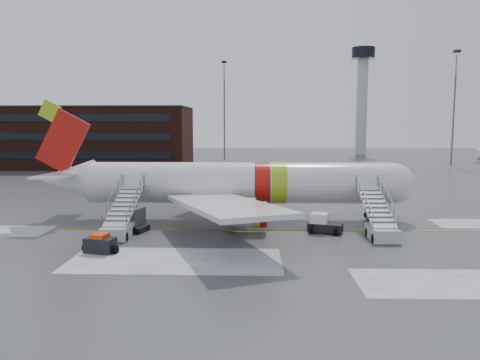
{
  "coord_description": "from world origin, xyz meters",
  "views": [
    {
      "loc": [
        -0.92,
        -39.82,
        9.0
      ],
      "look_at": [
        -2.02,
        1.16,
        4.0
      ],
      "focal_mm": 35.0,
      "sensor_mm": 36.0,
      "label": 1
    }
  ],
  "objects_px": {
    "airstair_aft": "(120,223)",
    "baggage_tractor": "(100,245)",
    "uld_container": "(132,220)",
    "airliner": "(230,184)",
    "airstair_fwd": "(380,224)",
    "pushback_tug": "(323,224)"
  },
  "relations": [
    {
      "from": "airstair_aft",
      "to": "baggage_tractor",
      "type": "distance_m",
      "value": 4.94
    },
    {
      "from": "airstair_aft",
      "to": "uld_container",
      "type": "bearing_deg",
      "value": 73.29
    },
    {
      "from": "airliner",
      "to": "airstair_aft",
      "type": "distance_m",
      "value": 11.0
    },
    {
      "from": "airliner",
      "to": "airstair_fwd",
      "type": "relative_size",
      "value": 4.55
    },
    {
      "from": "airliner",
      "to": "baggage_tractor",
      "type": "bearing_deg",
      "value": -126.8
    },
    {
      "from": "airstair_fwd",
      "to": "baggage_tractor",
      "type": "distance_m",
      "value": 21.26
    },
    {
      "from": "pushback_tug",
      "to": "uld_container",
      "type": "bearing_deg",
      "value": -179.79
    },
    {
      "from": "pushback_tug",
      "to": "airstair_fwd",
      "type": "bearing_deg",
      "value": -21.99
    },
    {
      "from": "airstair_fwd",
      "to": "pushback_tug",
      "type": "relative_size",
      "value": 2.49
    },
    {
      "from": "airliner",
      "to": "pushback_tug",
      "type": "height_order",
      "value": "airliner"
    },
    {
      "from": "airliner",
      "to": "pushback_tug",
      "type": "distance_m",
      "value": 9.68
    },
    {
      "from": "uld_container",
      "to": "airliner",
      "type": "bearing_deg",
      "value": 31.35
    },
    {
      "from": "airstair_fwd",
      "to": "baggage_tractor",
      "type": "height_order",
      "value": "airstair_fwd"
    },
    {
      "from": "uld_container",
      "to": "baggage_tractor",
      "type": "bearing_deg",
      "value": -94.56
    },
    {
      "from": "uld_container",
      "to": "baggage_tractor",
      "type": "xyz_separation_m",
      "value": [
        -0.52,
        -6.55,
        -0.36
      ]
    },
    {
      "from": "airstair_fwd",
      "to": "airliner",
      "type": "bearing_deg",
      "value": 151.66
    },
    {
      "from": "baggage_tractor",
      "to": "pushback_tug",
      "type": "bearing_deg",
      "value": 21.83
    },
    {
      "from": "airstair_aft",
      "to": "airstair_fwd",
      "type": "bearing_deg",
      "value": 0.0
    },
    {
      "from": "airliner",
      "to": "baggage_tractor",
      "type": "relative_size",
      "value": 12.84
    },
    {
      "from": "airstair_fwd",
      "to": "airstair_aft",
      "type": "distance_m",
      "value": 20.65
    },
    {
      "from": "airstair_fwd",
      "to": "pushback_tug",
      "type": "distance_m",
      "value": 4.54
    },
    {
      "from": "airstair_aft",
      "to": "pushback_tug",
      "type": "height_order",
      "value": "airstair_aft"
    }
  ]
}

